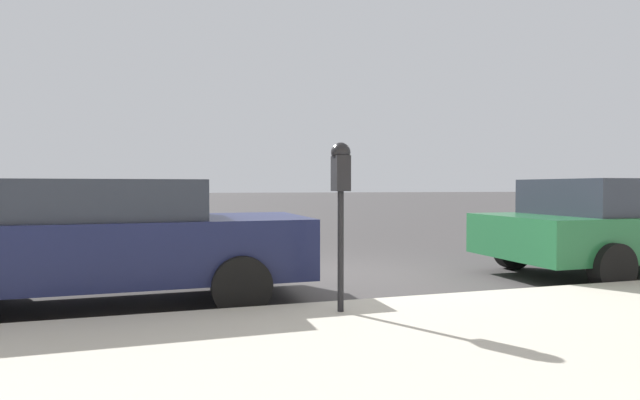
# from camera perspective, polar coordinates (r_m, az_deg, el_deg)

# --- Properties ---
(ground_plane) EXTENTS (220.00, 220.00, 0.00)m
(ground_plane) POSITION_cam_1_polar(r_m,az_deg,el_deg) (7.65, 1.17, -8.77)
(ground_plane) COLOR #3D3A3A
(sidewalk) EXTENTS (5.04, 56.00, 0.16)m
(sidewalk) POSITION_cam_1_polar(r_m,az_deg,el_deg) (3.58, 26.06, -19.67)
(sidewalk) COLOR #B7B2A3
(sidewalk) RESTS_ON ground_plane
(parking_meter) EXTENTS (0.21, 0.19, 1.63)m
(parking_meter) POSITION_cam_1_polar(r_m,az_deg,el_deg) (4.80, 2.38, 2.04)
(parking_meter) COLOR black
(parking_meter) RESTS_ON sidewalk
(car_navy) EXTENTS (2.04, 4.61, 1.45)m
(car_navy) POSITION_cam_1_polar(r_m,az_deg,el_deg) (6.20, -23.72, -4.08)
(car_navy) COLOR #14193D
(car_navy) RESTS_ON ground_plane
(car_green) EXTENTS (2.22, 4.74, 1.48)m
(car_green) POSITION_cam_1_polar(r_m,az_deg,el_deg) (9.21, 31.87, -2.34)
(car_green) COLOR #1E5B33
(car_green) RESTS_ON ground_plane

